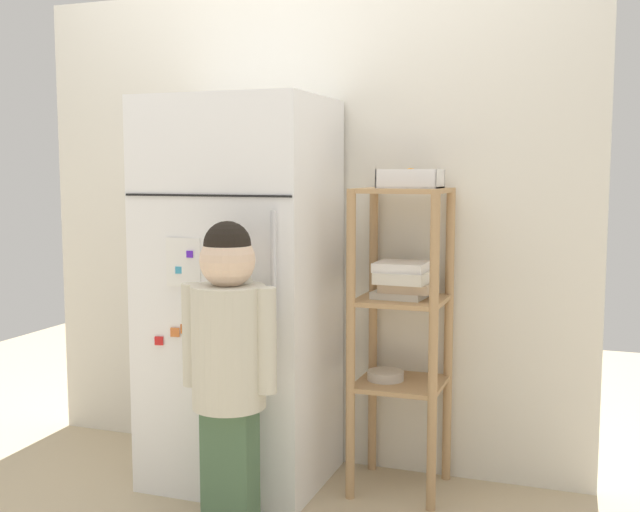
{
  "coord_description": "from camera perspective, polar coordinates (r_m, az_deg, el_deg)",
  "views": [
    {
      "loc": [
        1.21,
        -2.81,
        1.28
      ],
      "look_at": [
        0.2,
        0.02,
        0.95
      ],
      "focal_mm": 43.1,
      "sensor_mm": 36.0,
      "label": 1
    }
  ],
  "objects": [
    {
      "name": "refrigerator",
      "position": [
        3.17,
        -5.9,
        -2.72
      ],
      "size": [
        0.7,
        0.61,
        1.57
      ],
      "color": "white",
      "rests_on": "ground"
    },
    {
      "name": "fruit_bin",
      "position": [
        3.03,
        6.71,
        5.66
      ],
      "size": [
        0.24,
        0.18,
        0.08
      ],
      "color": "white",
      "rests_on": "pantry_shelf_unit"
    },
    {
      "name": "pantry_shelf_unit",
      "position": [
        3.07,
        6.06,
        -3.92
      ],
      "size": [
        0.36,
        0.35,
        1.22
      ],
      "color": "tan",
      "rests_on": "ground"
    },
    {
      "name": "child_standing",
      "position": [
        2.73,
        -6.78,
        -6.64
      ],
      "size": [
        0.36,
        0.27,
        1.11
      ],
      "color": "#496949",
      "rests_on": "ground"
    },
    {
      "name": "kitchen_wall_back",
      "position": [
        3.38,
        -1.4,
        2.12
      ],
      "size": [
        2.53,
        0.03,
        2.07
      ],
      "primitive_type": "cube",
      "color": "silver",
      "rests_on": "ground"
    },
    {
      "name": "ground_plane",
      "position": [
        3.31,
        -3.54,
        -16.49
      ],
      "size": [
        6.0,
        6.0,
        0.0
      ],
      "primitive_type": "plane",
      "color": "tan"
    }
  ]
}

